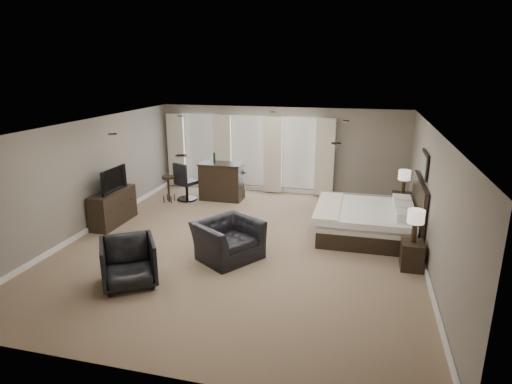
% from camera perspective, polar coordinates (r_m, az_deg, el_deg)
% --- Properties ---
extents(room, '(7.60, 8.60, 2.64)m').
position_cam_1_polar(room, '(9.02, -1.86, 0.61)').
color(room, '#816A51').
rests_on(room, ground).
extents(window_bay, '(5.25, 0.20, 2.30)m').
position_cam_1_polar(window_bay, '(13.16, -1.10, 5.24)').
color(window_bay, silver).
rests_on(window_bay, room).
extents(bed, '(2.19, 2.09, 1.39)m').
position_cam_1_polar(bed, '(9.97, 14.47, -2.00)').
color(bed, silver).
rests_on(bed, ground).
extents(nightstand_near, '(0.41, 0.50, 0.54)m').
position_cam_1_polar(nightstand_near, '(8.82, 20.05, -7.92)').
color(nightstand_near, black).
rests_on(nightstand_near, ground).
extents(nightstand_far, '(0.49, 0.60, 0.65)m').
position_cam_1_polar(nightstand_far, '(11.51, 18.81, -1.82)').
color(nightstand_far, black).
rests_on(nightstand_far, ground).
extents(lamp_near, '(0.31, 0.31, 0.65)m').
position_cam_1_polar(lamp_near, '(8.61, 20.44, -4.30)').
color(lamp_near, beige).
rests_on(lamp_near, nightstand_near).
extents(lamp_far, '(0.30, 0.30, 0.62)m').
position_cam_1_polar(lamp_far, '(11.34, 19.11, 1.24)').
color(lamp_far, beige).
rests_on(lamp_far, nightstand_far).
extents(wall_art, '(0.04, 0.96, 0.56)m').
position_cam_1_polar(wall_art, '(9.78, 21.49, 3.43)').
color(wall_art, slate).
rests_on(wall_art, room).
extents(dresser, '(0.47, 1.45, 0.84)m').
position_cam_1_polar(dresser, '(11.10, -18.51, -1.96)').
color(dresser, black).
rests_on(dresser, ground).
extents(tv, '(0.58, 1.01, 0.13)m').
position_cam_1_polar(tv, '(10.96, -18.74, 0.46)').
color(tv, black).
rests_on(tv, dresser).
extents(armchair_near, '(1.33, 1.44, 1.06)m').
position_cam_1_polar(armchair_near, '(8.65, -3.76, -5.55)').
color(armchair_near, black).
rests_on(armchair_near, ground).
extents(armchair_far, '(1.23, 1.22, 0.94)m').
position_cam_1_polar(armchair_far, '(7.97, -16.65, -8.72)').
color(armchair_far, black).
rests_on(armchair_far, ground).
extents(bar_counter, '(1.25, 0.65, 1.09)m').
position_cam_1_polar(bar_counter, '(12.46, -4.62, 1.44)').
color(bar_counter, black).
rests_on(bar_counter, ground).
extents(bar_stool_left, '(0.44, 0.44, 0.76)m').
position_cam_1_polar(bar_stool_left, '(12.48, -11.57, 0.38)').
color(bar_stool_left, black).
rests_on(bar_stool_left, ground).
extents(bar_stool_right, '(0.44, 0.44, 0.83)m').
position_cam_1_polar(bar_stool_right, '(12.57, -2.23, 1.00)').
color(bar_stool_right, black).
rests_on(bar_stool_right, ground).
extents(desk_chair, '(0.75, 0.75, 1.12)m').
position_cam_1_polar(desk_chair, '(12.52, -9.26, 1.42)').
color(desk_chair, black).
rests_on(desk_chair, ground).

